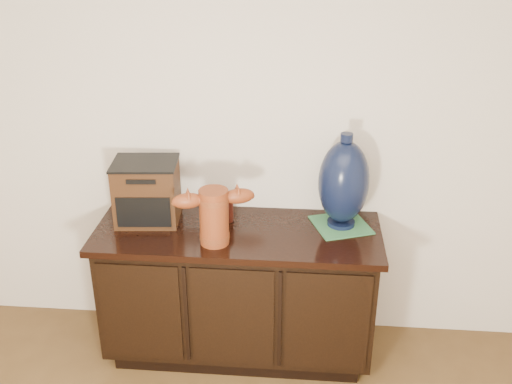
# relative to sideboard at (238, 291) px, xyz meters

# --- Properties ---
(sideboard) EXTENTS (1.46, 0.56, 0.75)m
(sideboard) POSITION_rel_sideboard_xyz_m (0.00, 0.00, 0.00)
(sideboard) COLOR black
(sideboard) RESTS_ON ground
(terracotta_vessel) EXTENTS (0.40, 0.19, 0.28)m
(terracotta_vessel) POSITION_rel_sideboard_xyz_m (-0.10, -0.13, 0.53)
(terracotta_vessel) COLOR brown
(terracotta_vessel) RESTS_ON sideboard
(tv_radio) EXTENTS (0.35, 0.29, 0.33)m
(tv_radio) POSITION_rel_sideboard_xyz_m (-0.48, 0.08, 0.53)
(tv_radio) COLOR #371E0D
(tv_radio) RESTS_ON sideboard
(green_mat) EXTENTS (0.34, 0.34, 0.01)m
(green_mat) POSITION_rel_sideboard_xyz_m (0.53, 0.10, 0.37)
(green_mat) COLOR #326F41
(green_mat) RESTS_ON sideboard
(lamp_base) EXTENTS (0.33, 0.33, 0.50)m
(lamp_base) POSITION_rel_sideboard_xyz_m (0.53, 0.10, 0.61)
(lamp_base) COLOR black
(lamp_base) RESTS_ON green_mat
(spray_can) EXTENTS (0.06, 0.06, 0.16)m
(spray_can) POSITION_rel_sideboard_xyz_m (-0.06, 0.10, 0.45)
(spray_can) COLOR #601B10
(spray_can) RESTS_ON sideboard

